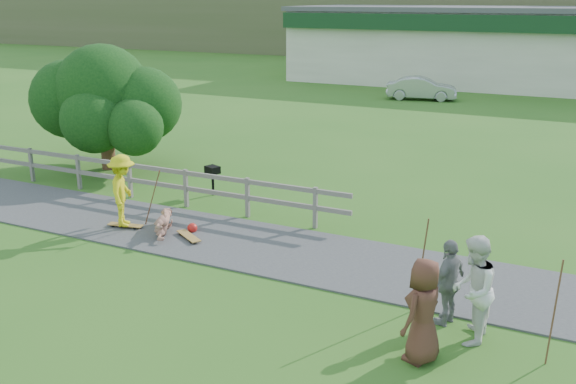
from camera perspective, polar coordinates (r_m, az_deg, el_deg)
name	(u,v)px	position (r m, az deg, el deg)	size (l,w,h in m)	color
ground	(176,259)	(14.91, -9.88, -5.93)	(260.00, 260.00, 0.00)	#2C611B
path	(212,237)	(16.05, -6.77, -4.03)	(34.00, 3.00, 0.04)	#333335
fence	(113,172)	(19.89, -15.28, 1.75)	(15.05, 0.10, 1.10)	#5F5B54
strip_mall	(537,47)	(46.27, 21.26, 11.95)	(32.50, 10.75, 5.10)	beige
skater_rider	(123,194)	(16.82, -14.45, -0.20)	(1.20, 0.69, 1.86)	#D0C613
skater_fallen	(164,222)	(16.45, -10.95, -2.66)	(1.65, 0.39, 0.60)	#A46E5B
spectator_a	(473,290)	(11.47, 16.12, -8.37)	(0.94, 0.73, 1.93)	silver
spectator_b	(449,282)	(12.02, 14.11, -7.77)	(0.96, 0.40, 1.63)	gray
spectator_c	(423,311)	(10.73, 11.93, -10.31)	(0.87, 0.57, 1.78)	#522B20
car_silver	(422,88)	(38.32, 11.78, 9.00)	(1.39, 3.98, 1.31)	#A3A7AB
tree	(105,121)	(22.85, -15.92, 6.11)	(5.13, 5.13, 3.38)	black
bbq	(213,181)	(19.36, -6.70, 1.01)	(0.42, 0.32, 0.90)	black
longboard_rider	(126,227)	(17.09, -14.24, -3.01)	(0.93, 0.23, 0.10)	olive
longboard_fallen	(189,238)	(16.01, -8.81, -4.04)	(0.96, 0.24, 0.11)	olive
helmet	(192,228)	(16.44, -8.51, -3.19)	(0.25, 0.25, 0.25)	red
pole_rider	(152,197)	(16.77, -11.99, -0.41)	(0.03, 0.03, 1.67)	brown
pole_spec_left	(422,265)	(12.28, 11.79, -6.40)	(0.03, 0.03, 1.89)	brown
pole_spec_right	(554,313)	(11.19, 22.58, -9.92)	(0.03, 0.03, 1.85)	brown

